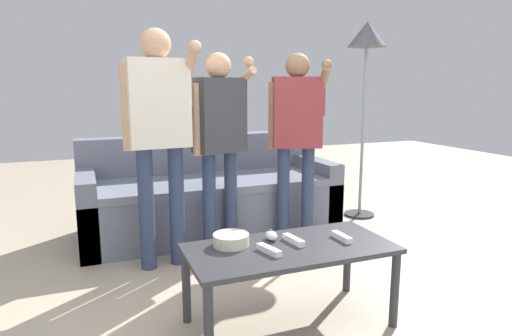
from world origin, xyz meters
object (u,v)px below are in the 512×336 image
object	(u,v)px
couch	(209,197)
game_remote_wand_near	(294,240)
snack_bowl	(231,240)
game_remote_nunchuk	(271,236)
game_remote_wand_spare	(269,250)
coffee_table	(290,256)
game_remote_wand_far	(342,237)
floor_lamp	(367,49)
player_center	(219,130)
player_left	(159,121)
player_right	(297,127)

from	to	relation	value
couch	game_remote_wand_near	world-z (taller)	couch
snack_bowl	game_remote_nunchuk	size ratio (longest dim) A/B	2.06
game_remote_wand_spare	coffee_table	bearing A→B (deg)	18.88
couch	game_remote_wand_spare	xyz separation A→B (m)	(-0.17, -1.68, 0.15)
couch	game_remote_nunchuk	size ratio (longest dim) A/B	23.60
snack_bowl	game_remote_wand_far	distance (m)	0.58
floor_lamp	game_remote_wand_far	xyz separation A→B (m)	(-1.19, -1.54, -1.10)
game_remote_wand_far	game_remote_wand_spare	size ratio (longest dim) A/B	0.95
floor_lamp	game_remote_wand_near	world-z (taller)	floor_lamp
coffee_table	snack_bowl	size ratio (longest dim) A/B	5.72
player_center	game_remote_wand_spare	size ratio (longest dim) A/B	9.21
snack_bowl	game_remote_nunchuk	xyz separation A→B (m)	(0.22, -0.00, -0.01)
snack_bowl	game_remote_wand_far	bearing A→B (deg)	-13.09
couch	player_center	distance (m)	0.83
couch	floor_lamp	xyz separation A→B (m)	(1.45, -0.11, 1.26)
couch	snack_bowl	bearing A→B (deg)	-101.31
coffee_table	player_left	distance (m)	1.26
floor_lamp	player_center	xyz separation A→B (m)	(-1.51, -0.43, -0.63)
player_right	game_remote_wand_spare	xyz separation A→B (m)	(-0.70, -1.12, -0.48)
snack_bowl	game_remote_wand_spare	distance (m)	0.21
coffee_table	player_center	distance (m)	1.21
coffee_table	floor_lamp	xyz separation A→B (m)	(1.48, 1.52, 1.17)
player_left	game_remote_wand_near	world-z (taller)	player_left
floor_lamp	game_remote_wand_spare	size ratio (longest dim) A/B	11.37
game_remote_nunchuk	game_remote_wand_far	world-z (taller)	game_remote_nunchuk
couch	game_remote_nunchuk	world-z (taller)	couch
coffee_table	game_remote_wand_spare	world-z (taller)	game_remote_wand_spare
couch	player_right	xyz separation A→B (m)	(0.54, -0.56, 0.63)
game_remote_nunchuk	player_center	bearing A→B (deg)	88.85
couch	game_remote_wand_far	world-z (taller)	couch
player_center	player_right	xyz separation A→B (m)	(0.60, -0.02, 0.01)
game_remote_wand_near	floor_lamp	bearing A→B (deg)	45.91
game_remote_wand_far	game_remote_wand_spare	xyz separation A→B (m)	(-0.43, -0.03, -0.00)
coffee_table	floor_lamp	world-z (taller)	floor_lamp
game_remote_wand_far	couch	bearing A→B (deg)	98.93
couch	floor_lamp	distance (m)	1.92
coffee_table	player_right	world-z (taller)	player_right
player_right	game_remote_wand_spare	size ratio (longest dim) A/B	9.28
floor_lamp	player_center	size ratio (longest dim) A/B	1.23
coffee_table	game_remote_wand_near	size ratio (longest dim) A/B	6.53
player_left	game_remote_wand_near	size ratio (longest dim) A/B	9.89
player_right	game_remote_wand_far	distance (m)	1.22
couch	game_remote_wand_near	distance (m)	1.61
snack_bowl	game_remote_wand_far	xyz separation A→B (m)	(0.56, -0.13, -0.01)
snack_bowl	player_right	bearing A→B (deg)	48.70
coffee_table	game_remote_wand_near	xyz separation A→B (m)	(0.04, 0.04, 0.07)
game_remote_nunchuk	player_right	xyz separation A→B (m)	(0.62, 0.96, 0.47)
player_left	game_remote_nunchuk	bearing A→B (deg)	-64.71
game_remote_nunchuk	game_remote_wand_far	bearing A→B (deg)	-20.87
couch	player_center	size ratio (longest dim) A/B	1.44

